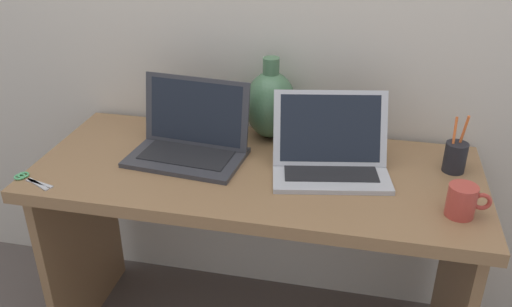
{
  "coord_description": "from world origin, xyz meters",
  "views": [
    {
      "loc": [
        0.31,
        -1.44,
        1.54
      ],
      "look_at": [
        0.0,
        0.0,
        0.77
      ],
      "focal_mm": 38.07,
      "sensor_mm": 36.0,
      "label": 1
    }
  ],
  "objects_px": {
    "coffee_mug": "(463,201)",
    "green_vase": "(271,104)",
    "pen_cup": "(455,157)",
    "laptop_right": "(330,151)",
    "scissors": "(28,179)",
    "laptop_left": "(191,136)"
  },
  "relations": [
    {
      "from": "coffee_mug",
      "to": "pen_cup",
      "type": "relative_size",
      "value": 0.62
    },
    {
      "from": "laptop_left",
      "to": "laptop_right",
      "type": "xyz_separation_m",
      "value": [
        0.45,
        -0.01,
        -0.0
      ]
    },
    {
      "from": "green_vase",
      "to": "pen_cup",
      "type": "relative_size",
      "value": 1.52
    },
    {
      "from": "laptop_left",
      "to": "pen_cup",
      "type": "relative_size",
      "value": 2.04
    },
    {
      "from": "laptop_right",
      "to": "pen_cup",
      "type": "bearing_deg",
      "value": 10.73
    },
    {
      "from": "laptop_left",
      "to": "pen_cup",
      "type": "distance_m",
      "value": 0.82
    },
    {
      "from": "pen_cup",
      "to": "scissors",
      "type": "xyz_separation_m",
      "value": [
        -1.25,
        -0.33,
        -0.05
      ]
    },
    {
      "from": "green_vase",
      "to": "pen_cup",
      "type": "bearing_deg",
      "value": -11.77
    },
    {
      "from": "coffee_mug",
      "to": "scissors",
      "type": "xyz_separation_m",
      "value": [
        -1.24,
        -0.08,
        -0.04
      ]
    },
    {
      "from": "coffee_mug",
      "to": "green_vase",
      "type": "bearing_deg",
      "value": 147.69
    },
    {
      "from": "coffee_mug",
      "to": "laptop_left",
      "type": "bearing_deg",
      "value": 166.94
    },
    {
      "from": "green_vase",
      "to": "scissors",
      "type": "xyz_separation_m",
      "value": [
        -0.65,
        -0.45,
        -0.12
      ]
    },
    {
      "from": "coffee_mug",
      "to": "pen_cup",
      "type": "height_order",
      "value": "pen_cup"
    },
    {
      "from": "pen_cup",
      "to": "coffee_mug",
      "type": "bearing_deg",
      "value": -91.43
    },
    {
      "from": "laptop_left",
      "to": "green_vase",
      "type": "xyz_separation_m",
      "value": [
        0.22,
        0.18,
        0.06
      ]
    },
    {
      "from": "laptop_right",
      "to": "pen_cup",
      "type": "xyz_separation_m",
      "value": [
        0.37,
        0.07,
        -0.01
      ]
    },
    {
      "from": "laptop_left",
      "to": "green_vase",
      "type": "bearing_deg",
      "value": 39.33
    },
    {
      "from": "coffee_mug",
      "to": "pen_cup",
      "type": "distance_m",
      "value": 0.25
    },
    {
      "from": "scissors",
      "to": "coffee_mug",
      "type": "bearing_deg",
      "value": 3.54
    },
    {
      "from": "green_vase",
      "to": "pen_cup",
      "type": "xyz_separation_m",
      "value": [
        0.6,
        -0.12,
        -0.07
      ]
    },
    {
      "from": "laptop_right",
      "to": "coffee_mug",
      "type": "bearing_deg",
      "value": -25.86
    },
    {
      "from": "laptop_right",
      "to": "scissors",
      "type": "bearing_deg",
      "value": -163.76
    }
  ]
}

